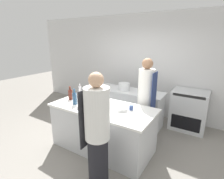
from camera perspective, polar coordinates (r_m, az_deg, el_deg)
ground_plane at (r=3.77m, az=-2.98°, el=-18.25°), size 16.00×16.00×0.00m
wall_back at (r=5.05m, az=10.91°, el=7.61°), size 8.00×0.06×2.80m
prep_counter at (r=3.53m, az=-3.09°, el=-12.25°), size 2.01×0.94×0.89m
pass_counter at (r=4.58m, az=4.07°, el=-5.36°), size 2.00×0.61×0.89m
oven_range at (r=4.63m, az=23.76°, el=-6.18°), size 0.80×0.63×0.96m
chef_at_prep_near at (r=2.51m, az=-4.83°, el=-14.05°), size 0.36×0.35×1.73m
chef_at_stove at (r=3.67m, az=10.91°, el=-3.63°), size 0.34×0.32×1.78m
bottle_olive_oil at (r=3.79m, az=-13.46°, el=-1.53°), size 0.09×0.09×0.28m
bottle_vinegar at (r=3.49m, az=-12.09°, el=-2.78°), size 0.09×0.09×0.31m
bottle_wine at (r=4.13m, az=-10.40°, el=-0.11°), size 0.07×0.07×0.24m
bowl_mixing_large at (r=3.15m, az=3.34°, el=-6.34°), size 0.20×0.20×0.06m
bowl_prep_small at (r=3.81m, az=-8.44°, el=-2.46°), size 0.20×0.20×0.06m
bowl_ceramic_blue at (r=3.30m, az=-9.50°, el=-5.53°), size 0.23×0.23×0.06m
cup at (r=3.18m, az=6.29°, el=-5.94°), size 0.07×0.07×0.09m
cutting_board at (r=3.64m, az=-15.78°, el=-4.22°), size 0.29×0.19×0.01m
stockpot at (r=4.35m, az=3.95°, el=0.92°), size 0.28×0.28×0.18m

